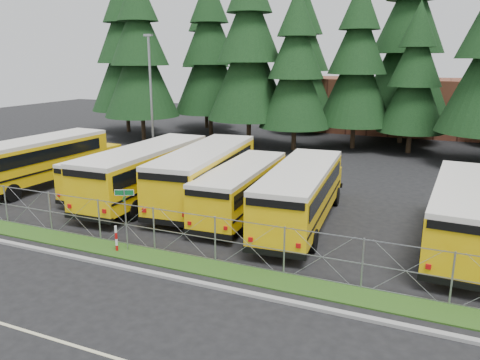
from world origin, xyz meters
name	(u,v)px	position (x,y,z in m)	size (l,w,h in m)	color
ground	(186,246)	(0.00, 0.00, 0.00)	(120.00, 120.00, 0.00)	black
curb	(147,272)	(0.00, -3.10, 0.06)	(50.00, 0.25, 0.12)	gray
grass_verge	(166,259)	(0.00, -1.70, 0.03)	(50.00, 1.40, 0.06)	#214714
road_lane_line	(54,339)	(0.00, -8.00, 0.01)	(50.00, 0.12, 0.01)	beige
chainlink_fence	(174,232)	(0.00, -1.00, 1.00)	(44.00, 0.10, 2.00)	#93959B
brick_building	(405,105)	(6.00, 40.00, 3.00)	(22.00, 10.00, 6.00)	brown
bus_0	(42,162)	(-13.92, 5.33, 1.59)	(2.87, 12.15, 3.19)	#E5AF07
bus_2	(123,172)	(-8.09, 6.18, 1.30)	(2.34, 9.92, 2.60)	#E5AF07
bus_3	(150,173)	(-5.59, 5.51, 1.62)	(2.92, 12.35, 3.24)	#E5AF07
bus_4	(208,175)	(-2.20, 6.49, 1.62)	(2.93, 12.39, 3.25)	#E5AF07
bus_5	(244,189)	(0.64, 5.27, 1.37)	(2.47, 10.45, 2.74)	#E5AF07
bus_6	(302,195)	(4.00, 4.87, 1.53)	(2.75, 11.66, 3.06)	#E5AF07
bus_east	(464,215)	(11.46, 4.86, 1.51)	(2.71, 11.48, 3.01)	#E5AF07
street_sign	(125,207)	(-2.08, -1.52, 2.03)	(0.78, 0.51, 2.81)	#93959B
striped_bollard	(116,239)	(-2.44, -1.81, 0.60)	(0.11, 0.11, 1.20)	#B20C0C
light_standard	(151,92)	(-12.30, 15.94, 5.50)	(0.70, 0.35, 10.14)	#93959B
conifer_0	(124,56)	(-23.15, 27.06, 8.54)	(7.72, 7.72, 17.08)	black
conifer_1	(140,57)	(-18.34, 23.17, 8.36)	(7.56, 7.56, 16.72)	black
conifer_2	(210,57)	(-13.33, 28.77, 8.41)	(7.60, 7.60, 16.82)	black
conifer_3	(249,53)	(-7.07, 24.60, 8.72)	(7.89, 7.89, 17.45)	black
conifer_4	(296,71)	(-2.34, 24.08, 7.18)	(6.49, 6.49, 14.36)	black
conifer_5	(357,66)	(2.53, 27.05, 7.61)	(6.88, 6.88, 15.21)	black
conifer_6	(415,79)	(7.56, 26.80, 6.51)	(5.89, 5.89, 13.02)	black
conifer_10	(206,60)	(-16.35, 33.58, 8.00)	(7.24, 7.24, 16.01)	black
conifer_11	(305,64)	(-4.46, 34.37, 7.63)	(6.90, 6.90, 15.27)	black
conifer_12	(408,43)	(6.35, 32.05, 9.64)	(8.72, 8.72, 19.29)	black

